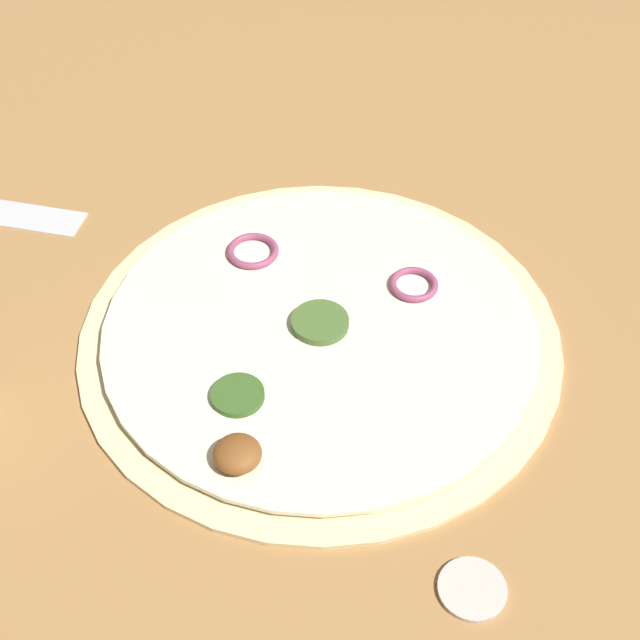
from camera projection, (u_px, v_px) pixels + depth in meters
ground_plane at (320, 336)px, 0.70m from camera, size 3.00×3.00×0.00m
pizza at (319, 331)px, 0.70m from camera, size 0.38×0.38×0.03m
loose_cap at (473, 588)px, 0.55m from camera, size 0.04×0.04×0.01m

